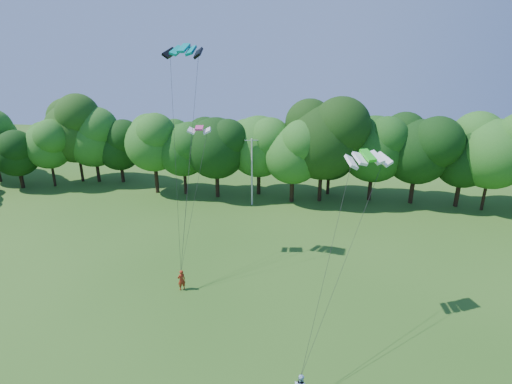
# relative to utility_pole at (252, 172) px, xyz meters

# --- Properties ---
(utility_pole) EXTENTS (1.67, 0.48, 8.51)m
(utility_pole) POSITION_rel_utility_pole_xyz_m (0.00, 0.00, 0.00)
(utility_pole) COLOR beige
(utility_pole) RESTS_ON ground
(kite_flyer_left) EXTENTS (0.78, 0.75, 1.79)m
(kite_flyer_left) POSITION_rel_utility_pole_xyz_m (-2.79, -19.60, -3.47)
(kite_flyer_left) COLOR #9D2814
(kite_flyer_left) RESTS_ON ground
(kite_teal) EXTENTS (3.32, 1.83, 0.77)m
(kite_teal) POSITION_rel_utility_pole_xyz_m (-3.39, -13.68, 14.34)
(kite_teal) COLOR #048A89
(kite_teal) RESTS_ON ground
(kite_green) EXTENTS (3.27, 2.46, 0.62)m
(kite_green) POSITION_rel_utility_pole_xyz_m (10.89, -20.42, 7.71)
(kite_green) COLOR #23CE1E
(kite_green) RESTS_ON ground
(kite_pink) EXTENTS (2.16, 1.28, 0.32)m
(kite_pink) POSITION_rel_utility_pole_xyz_m (-2.56, -13.21, 7.81)
(kite_pink) COLOR #D33A7C
(kite_pink) RESTS_ON ground
(tree_back_west) EXTENTS (9.48, 9.48, 13.79)m
(tree_back_west) POSITION_rel_utility_pole_xyz_m (-26.46, 5.74, 4.24)
(tree_back_west) COLOR #391F17
(tree_back_west) RESTS_ON ground
(tree_back_center) EXTENTS (10.25, 10.25, 14.91)m
(tree_back_center) POSITION_rel_utility_pole_xyz_m (8.47, 2.58, 4.94)
(tree_back_center) COLOR black
(tree_back_center) RESTS_ON ground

